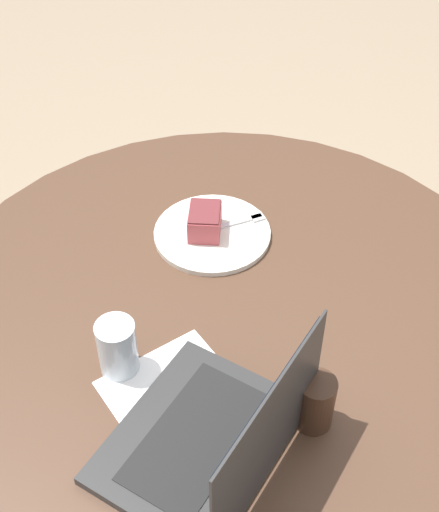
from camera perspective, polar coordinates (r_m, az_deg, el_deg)
The scene contains 9 objects.
ground_plane at distance 1.98m, azimuth 0.48°, elevation -18.25°, with size 12.00×12.00×0.00m, color gray.
dining_table at distance 1.49m, azimuth 0.61°, elevation -7.70°, with size 1.21×1.21×0.72m.
paper_document at distance 1.25m, azimuth -2.66°, elevation -12.17°, with size 0.35×0.34×0.00m.
plate at distance 1.53m, azimuth -0.59°, elevation 1.81°, with size 0.25×0.25×0.01m.
cake_slice at distance 1.51m, azimuth -1.19°, elevation 2.79°, with size 0.09×0.07×0.06m.
fork at distance 1.55m, azimuth 1.24°, elevation 2.66°, with size 0.08×0.17×0.00m.
coffee_glass at distance 1.20m, azimuth 7.66°, elevation -11.53°, with size 0.06×0.06×0.11m.
water_glass at distance 1.27m, azimuth -8.17°, elevation -7.27°, with size 0.07×0.07×0.11m.
laptop at distance 1.16m, azimuth -0.39°, elevation -14.39°, with size 0.41×0.39×0.25m.
Camera 1 is at (-0.93, 0.02, 1.75)m, focal length 50.00 mm.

